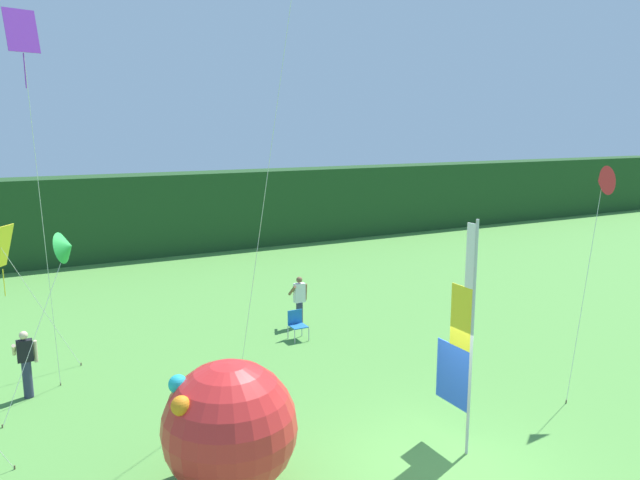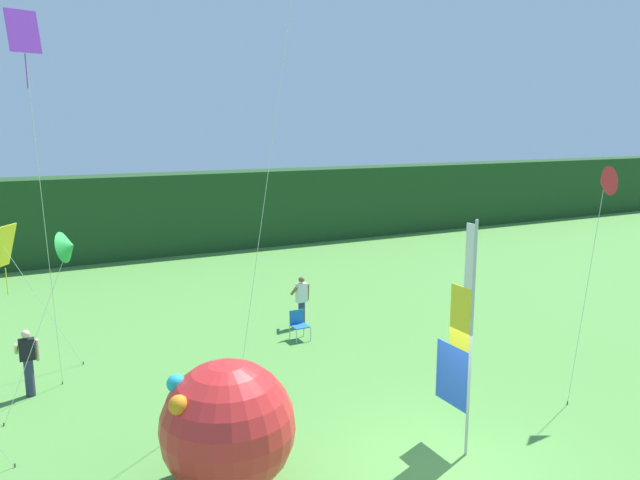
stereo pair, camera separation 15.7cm
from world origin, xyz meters
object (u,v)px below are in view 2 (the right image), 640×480
at_px(folding_chair, 299,323).
at_px(kite_purple_diamond_6, 26,55).
at_px(person_mid_field, 28,361).
at_px(kite_green_delta_5, 68,247).
at_px(person_near_banner, 302,300).
at_px(banner_flag, 461,341).
at_px(kite_red_delta_3, 605,182).
at_px(kite_yellow_diamond_0, 5,250).
at_px(inflatable_balloon, 228,427).

relative_size(folding_chair, kite_purple_diamond_6, 0.10).
bearing_deg(person_mid_field, kite_green_delta_5, -7.37).
bearing_deg(person_near_banner, banner_flag, -93.76).
bearing_deg(banner_flag, kite_red_delta_3, 8.32).
relative_size(kite_red_delta_3, kite_purple_diamond_6, 0.63).
height_order(banner_flag, kite_yellow_diamond_0, banner_flag).
xyz_separation_m(folding_chair, kite_yellow_diamond_0, (-7.81, 0.67, 2.92)).
height_order(banner_flag, person_near_banner, banner_flag).
distance_m(person_mid_field, kite_purple_diamond_6, 7.13).
relative_size(banner_flag, kite_green_delta_5, 1.18).
bearing_deg(kite_red_delta_3, person_mid_field, 154.10).
height_order(person_near_banner, kite_purple_diamond_6, kite_purple_diamond_6).
xyz_separation_m(person_mid_field, kite_red_delta_3, (12.38, -6.01, 4.29)).
xyz_separation_m(inflatable_balloon, kite_yellow_diamond_0, (-3.30, 7.21, 2.22)).
relative_size(person_near_banner, kite_yellow_diamond_0, 0.41).
distance_m(inflatable_balloon, kite_red_delta_3, 10.16).
distance_m(kite_green_delta_5, kite_purple_diamond_6, 4.44).
xyz_separation_m(person_mid_field, kite_yellow_diamond_0, (-0.27, 1.28, 2.54)).
relative_size(kite_yellow_diamond_0, kite_purple_diamond_6, 0.46).
bearing_deg(person_mid_field, person_near_banner, 11.72).
xyz_separation_m(person_near_banner, kite_yellow_diamond_0, (-8.44, -0.42, 2.55)).
height_order(inflatable_balloon, kite_yellow_diamond_0, kite_yellow_diamond_0).
relative_size(person_near_banner, kite_green_delta_5, 0.41).
height_order(banner_flag, kite_red_delta_3, kite_red_delta_3).
bearing_deg(inflatable_balloon, banner_flag, -9.65).
bearing_deg(folding_chair, person_mid_field, -175.37).
bearing_deg(folding_chair, banner_flag, -89.43).
bearing_deg(kite_purple_diamond_6, person_mid_field, 112.91).
distance_m(banner_flag, kite_green_delta_5, 9.36).
relative_size(banner_flag, kite_purple_diamond_6, 0.54).
bearing_deg(folding_chair, kite_red_delta_3, -53.85).
bearing_deg(kite_green_delta_5, folding_chair, 6.64).
bearing_deg(kite_red_delta_3, inflatable_balloon, 179.49).
relative_size(kite_yellow_diamond_0, kite_red_delta_3, 0.73).
xyz_separation_m(person_near_banner, kite_purple_diamond_6, (-7.68, -2.84, 7.03)).
height_order(person_mid_field, kite_red_delta_3, kite_red_delta_3).
relative_size(person_near_banner, kite_purple_diamond_6, 0.19).
bearing_deg(inflatable_balloon, kite_red_delta_3, -0.51).
distance_m(banner_flag, inflatable_balloon, 4.78).
distance_m(kite_yellow_diamond_0, kite_purple_diamond_6, 5.15).
bearing_deg(kite_red_delta_3, kite_purple_diamond_6, 157.76).
bearing_deg(kite_yellow_diamond_0, inflatable_balloon, -65.42).
bearing_deg(banner_flag, person_near_banner, 86.24).
relative_size(folding_chair, kite_yellow_diamond_0, 0.22).
bearing_deg(inflatable_balloon, folding_chair, 55.38).
height_order(kite_yellow_diamond_0, kite_purple_diamond_6, kite_purple_diamond_6).
distance_m(banner_flag, kite_red_delta_3, 5.62).
relative_size(inflatable_balloon, kite_yellow_diamond_0, 0.61).
relative_size(person_near_banner, kite_red_delta_3, 0.30).
height_order(banner_flag, folding_chair, banner_flag).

